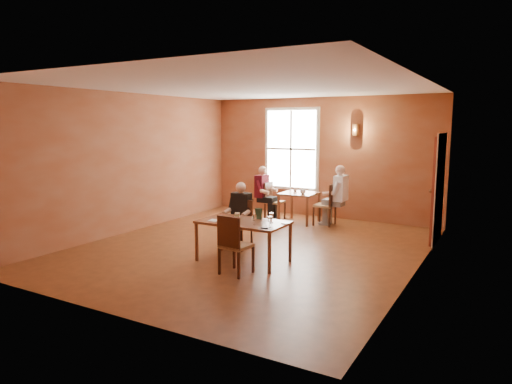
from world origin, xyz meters
The scene contains 30 objects.
ground centered at (0.00, 0.00, 0.00)m, with size 6.00×7.00×0.01m, color brown.
wall_back centered at (0.00, 3.50, 1.50)m, with size 6.00×0.04×3.00m, color brown.
wall_front centered at (0.00, -3.50, 1.50)m, with size 6.00×0.04×3.00m, color brown.
wall_left centered at (-3.00, 0.00, 1.50)m, with size 0.04×7.00×3.00m, color brown.
wall_right centered at (3.00, 0.00, 1.50)m, with size 0.04×7.00×3.00m, color brown.
ceiling centered at (0.00, 0.00, 3.00)m, with size 6.00×7.00×0.04m, color white.
window centered at (-0.80, 3.45, 1.70)m, with size 1.36×0.10×1.96m, color white.
door centered at (2.94, 2.30, 1.05)m, with size 0.12×1.04×2.10m, color maroon.
wall_sconce centered at (0.90, 3.40, 2.20)m, with size 0.16×0.16×0.28m, color brown.
main_table centered at (0.31, -0.79, 0.35)m, with size 1.49×0.84×0.70m, color brown, non-canonical shape.
chair_diner_main centered at (-0.19, -0.14, 0.46)m, with size 0.40×0.40×0.91m, color brown, non-canonical shape.
diner_main centered at (-0.19, -0.17, 0.60)m, with size 0.48×0.48×1.19m, color black, non-canonical shape.
chair_empty centered at (0.56, -1.41, 0.47)m, with size 0.42×0.42×0.94m, color #4E2F18, non-canonical shape.
plate_food centered at (0.07, -0.81, 0.72)m, with size 0.27×0.27×0.03m, color white.
sandwich centered at (0.17, -0.74, 0.75)m, with size 0.08×0.08×0.10m, color tan.
goblet_a centered at (0.79, -0.67, 0.79)m, with size 0.07×0.07×0.18m, color white, non-canonical shape.
goblet_b centered at (0.90, -0.94, 0.79)m, with size 0.07×0.07×0.18m, color white, non-canonical shape.
goblet_c centered at (0.62, -0.95, 0.79)m, with size 0.07×0.07×0.18m, color white, non-canonical shape.
menu_stand centered at (0.46, -0.51, 0.80)m, with size 0.12×0.06×0.19m, color #23422D.
knife centered at (0.25, -1.06, 0.70)m, with size 0.19×0.01×0.00m, color white.
napkin centered at (-0.16, -0.99, 0.70)m, with size 0.16×0.16×0.01m, color white.
side_plate centered at (1.01, -0.58, 0.70)m, with size 0.16×0.16×0.01m, color silver.
sunglasses centered at (0.89, -1.10, 0.71)m, with size 0.11×0.04×0.01m, color black.
second_table centered at (-0.17, 2.60, 0.36)m, with size 0.81×0.81×0.71m, color brown, non-canonical shape.
chair_diner_white centered at (0.48, 2.60, 0.49)m, with size 0.43×0.43×0.97m, color brown, non-canonical shape.
diner_white centered at (0.51, 2.60, 0.68)m, with size 0.54×0.54×1.36m, color silver, non-canonical shape.
chair_diner_maroon centered at (-0.82, 2.60, 0.46)m, with size 0.40×0.40×0.92m, color #5E2C17, non-canonical shape.
diner_maroon centered at (-0.85, 2.60, 0.63)m, with size 0.51×0.51×1.27m, color #5D1A1B, non-canonical shape.
cup_a centered at (-0.02, 2.47, 0.76)m, with size 0.12×0.12×0.10m, color silver.
cup_b centered at (-0.35, 2.74, 0.76)m, with size 0.10×0.10×0.09m, color silver.
Camera 1 is at (4.24, -7.26, 2.31)m, focal length 32.00 mm.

